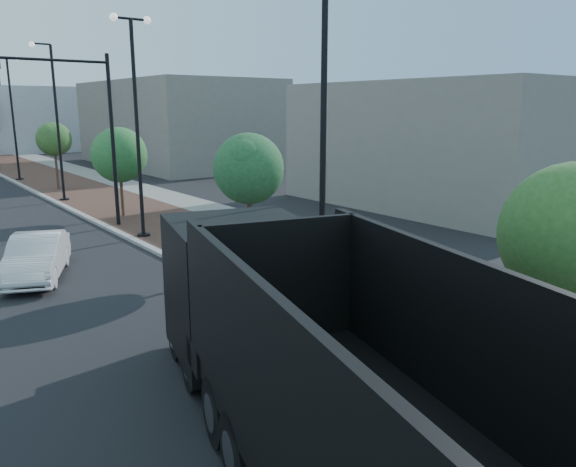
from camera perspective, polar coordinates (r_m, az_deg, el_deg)
sidewalk at (r=42.88m, az=-20.44°, el=4.64°), size 7.00×140.00×0.12m
concrete_strip at (r=43.72m, az=-17.05°, el=5.04°), size 2.40×140.00×0.13m
curb at (r=42.02m, az=-25.00°, el=4.10°), size 0.30×140.00×0.14m
dump_truck at (r=9.23m, az=1.14°, el=-13.19°), size 6.38×14.13×3.83m
white_sedan at (r=20.44m, az=-24.46°, el=-2.21°), size 3.21×4.74×1.48m
pedestrian at (r=22.46m, az=4.92°, el=0.33°), size 0.67×0.56×1.56m
streetlight_1 at (r=14.17m, az=3.27°, el=7.52°), size 1.44×0.56×9.21m
streetlight_2 at (r=24.56m, az=-15.27°, el=10.52°), size 1.72×0.56×9.28m
streetlight_3 at (r=35.94m, az=-22.76°, el=9.86°), size 1.44×0.56×9.21m
streetlight_4 at (r=47.65m, az=-26.45°, el=10.63°), size 1.72×0.56×9.28m
traffic_mast at (r=27.07m, az=-19.53°, el=10.77°), size 5.09×0.20×8.00m
tree_0 at (r=11.59m, az=27.40°, el=-0.16°), size 2.73×2.73×4.72m
tree_1 at (r=18.94m, az=-4.00°, el=6.65°), size 2.45×2.41×4.82m
tree_2 at (r=29.71m, az=-16.91°, el=7.74°), size 2.80×2.80×4.66m
tree_3 at (r=41.13m, az=-22.90°, el=8.93°), size 2.35×2.29×4.65m
commercial_block_ne at (r=56.44m, az=-11.46°, el=11.03°), size 12.00×22.00×8.00m
commercial_block_e at (r=33.84m, az=15.10°, el=8.85°), size 10.00×16.00×7.00m
utility_cover_1 at (r=15.15m, az=13.65°, el=-8.92°), size 0.50×0.50×0.02m
utility_cover_2 at (r=23.30m, az=-7.68°, el=-0.93°), size 0.50×0.50×0.02m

